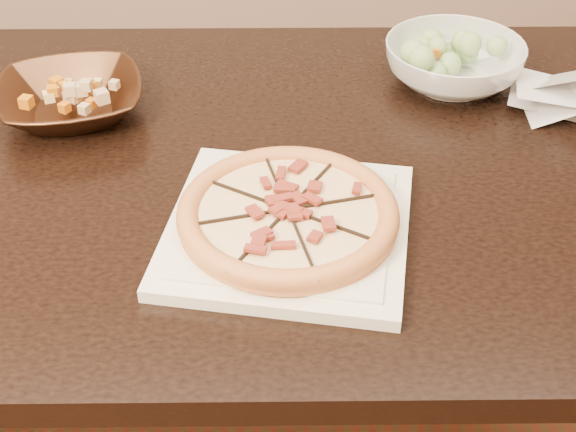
% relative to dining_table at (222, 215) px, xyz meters
% --- Properties ---
extents(dining_table, '(1.42, 0.95, 0.75)m').
position_rel_dining_table_xyz_m(dining_table, '(0.00, 0.00, 0.00)').
color(dining_table, black).
rests_on(dining_table, floor).
extents(plate, '(0.36, 0.36, 0.02)m').
position_rel_dining_table_xyz_m(plate, '(0.09, -0.18, 0.11)').
color(plate, beige).
rests_on(plate, dining_table).
extents(pizza, '(0.28, 0.28, 0.03)m').
position_rel_dining_table_xyz_m(pizza, '(0.09, -0.18, 0.14)').
color(pizza, orange).
rests_on(pizza, plate).
extents(bronze_bowl, '(0.26, 0.26, 0.06)m').
position_rel_dining_table_xyz_m(bronze_bowl, '(-0.23, 0.14, 0.13)').
color(bronze_bowl, '#432817').
rests_on(bronze_bowl, dining_table).
extents(mixed_dish, '(0.11, 0.11, 0.03)m').
position_rel_dining_table_xyz_m(mixed_dish, '(-0.23, 0.14, 0.17)').
color(mixed_dish, tan).
rests_on(mixed_dish, bronze_bowl).
extents(salad_bowl, '(0.30, 0.30, 0.07)m').
position_rel_dining_table_xyz_m(salad_bowl, '(0.39, 0.21, 0.14)').
color(salad_bowl, silver).
rests_on(salad_bowl, dining_table).
extents(salad, '(0.10, 0.11, 0.04)m').
position_rel_dining_table_xyz_m(salad, '(0.39, 0.21, 0.19)').
color(salad, '#A1C076').
rests_on(salad, salad_bowl).
extents(cling_film, '(0.21, 0.19, 0.05)m').
position_rel_dining_table_xyz_m(cling_film, '(0.55, 0.12, 0.13)').
color(cling_film, silver).
rests_on(cling_film, dining_table).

